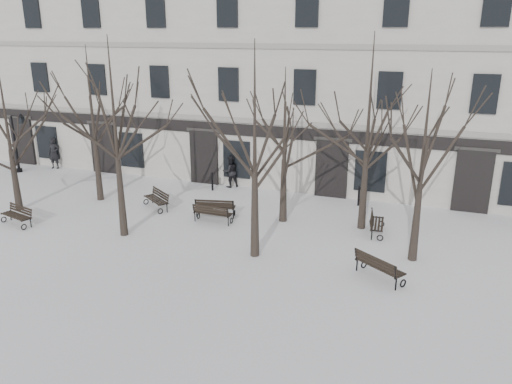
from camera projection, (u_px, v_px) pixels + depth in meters
The scene contains 20 objects.
ground at pixel (199, 248), 19.28m from camera, with size 100.00×100.00×0.00m, color white.
building at pixel (293, 75), 29.19m from camera, with size 40.40×10.20×11.40m.
tree_0 at pixel (6, 118), 22.10m from camera, with size 4.82×4.82×6.89m.
tree_1 at pixel (114, 115), 19.00m from camera, with size 5.51×5.51×7.88m.
tree_2 at pixel (255, 127), 17.13m from camera, with size 5.43×5.43×7.76m.
tree_3 at pixel (424, 146), 16.98m from camera, with size 4.78×4.78×6.83m.
tree_4 at pixel (91, 106), 23.39m from camera, with size 5.20×5.20×7.42m.
tree_5 at pixel (285, 128), 20.74m from camera, with size 4.64×4.64×6.63m.
tree_6 at pixel (369, 110), 19.70m from camera, with size 5.59×5.59×7.99m.
bench_0 at pixel (17, 215), 21.47m from camera, with size 1.71×0.98×0.82m.
bench_1 at pixel (212, 213), 21.64m from camera, with size 1.70×0.64×0.85m.
bench_2 at pixel (379, 266), 16.68m from camera, with size 1.82×1.53×0.91m.
bench_3 at pixel (157, 199), 23.46m from camera, with size 1.72×1.46×0.86m.
bench_4 at pixel (215, 207), 22.34m from camera, with size 1.85×1.02×0.89m.
bench_5 at pixel (376, 223), 20.55m from camera, with size 0.73×1.70×0.83m.
lamp_post at pixel (18, 139), 28.98m from camera, with size 1.10×0.41×3.51m.
bollard_a at pixel (212, 181), 26.07m from camera, with size 0.12×0.12×0.97m.
bollard_b at pixel (359, 195), 23.79m from camera, with size 0.12×0.12×0.97m.
pedestrian_a at pixel (56, 168), 30.45m from camera, with size 0.69×0.45×1.89m, color black.
pedestrian_b at pixel (231, 187), 26.83m from camera, with size 0.85×0.66×1.74m, color black.
Camera 1 is at (8.12, -15.88, 7.97)m, focal length 35.00 mm.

